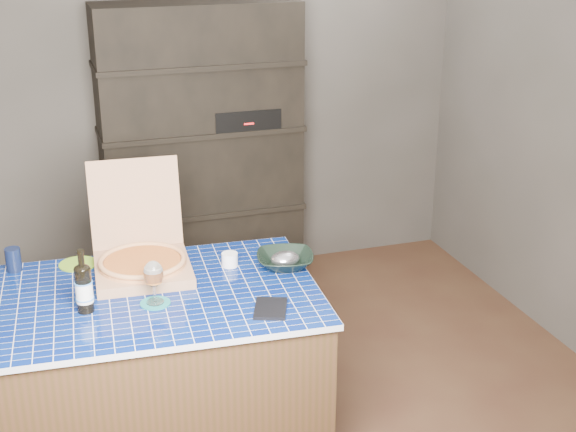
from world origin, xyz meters
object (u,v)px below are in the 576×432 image
object	(u,v)px
mead_bottle	(84,288)
dvd_case	(271,308)
wine_glass	(153,275)
pizza_box	(142,259)
kitchen_island	(150,376)
bowl	(285,260)

from	to	relation	value
mead_bottle	dvd_case	xyz separation A→B (m)	(0.70, -0.22, -0.10)
wine_glass	pizza_box	bearing A→B (deg)	90.45
kitchen_island	bowl	xyz separation A→B (m)	(0.64, 0.08, 0.43)
kitchen_island	bowl	distance (m)	0.78
mead_bottle	wine_glass	distance (m)	0.28
wine_glass	dvd_case	xyz separation A→B (m)	(0.43, -0.20, -0.12)
kitchen_island	wine_glass	world-z (taller)	wine_glass
kitchen_island	mead_bottle	world-z (taller)	mead_bottle
kitchen_island	dvd_case	bearing A→B (deg)	-29.39
mead_bottle	wine_glass	world-z (taller)	mead_bottle
pizza_box	bowl	distance (m)	0.63
dvd_case	pizza_box	bearing A→B (deg)	150.42
pizza_box	kitchen_island	bearing A→B (deg)	-93.31
kitchen_island	dvd_case	xyz separation A→B (m)	(0.46, -0.30, 0.40)
pizza_box	wine_glass	bearing A→B (deg)	-85.99
wine_glass	dvd_case	size ratio (longest dim) A/B	1.03
kitchen_island	mead_bottle	size ratio (longest dim) A/B	5.64
kitchen_island	dvd_case	world-z (taller)	dvd_case
wine_glass	bowl	xyz separation A→B (m)	(0.61, 0.18, -0.10)
mead_bottle	pizza_box	bearing A→B (deg)	47.86
dvd_case	bowl	bearing A→B (deg)	84.71
pizza_box	bowl	size ratio (longest dim) A/B	2.06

